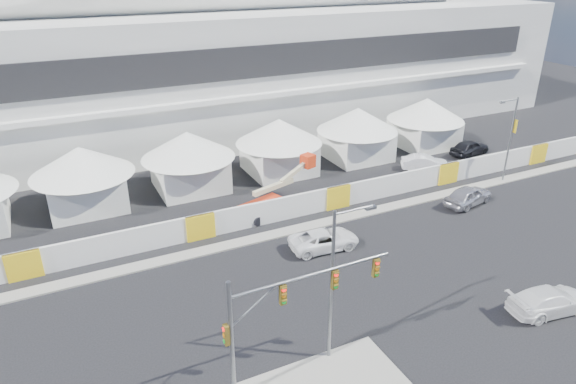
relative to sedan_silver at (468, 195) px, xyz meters
name	(u,v)px	position (x,y,z in m)	size (l,w,h in m)	color
ground	(378,328)	(-16.42, -10.11, -0.84)	(160.00, 160.00, 0.00)	black
far_curb	(478,186)	(3.58, 2.39, -0.78)	(80.00, 1.20, 0.12)	gray
stadium	(245,47)	(-7.72, 31.39, 8.61)	(80.00, 24.80, 21.98)	silver
tent_row	(235,148)	(-15.92, 13.89, 2.31)	(53.40, 8.40, 5.40)	white
hoarding_fence	(337,197)	(-10.42, 4.39, 0.16)	(70.00, 0.25, 2.00)	white
scaffold_tower	(498,59)	(29.58, 25.89, 5.16)	(4.40, 4.40, 12.00)	#595B60
sedan_silver	(468,195)	(0.00, 0.00, 0.00)	(4.92, 1.98, 1.68)	silver
pickup_curb	(324,240)	(-14.76, -0.98, -0.12)	(5.16, 2.38, 1.44)	white
pickup_near	(550,300)	(-6.29, -13.29, -0.07)	(5.33, 2.17, 1.55)	white
lot_car_a	(425,163)	(1.83, 7.83, -0.08)	(4.61, 1.61, 1.52)	white
lot_car_b	(470,147)	(9.03, 9.22, -0.01)	(4.86, 1.96, 1.66)	black
traffic_mast	(271,324)	(-23.69, -11.43, 3.03)	(8.71, 0.65, 6.64)	slate
streetlight_median	(336,276)	(-19.91, -10.91, 4.24)	(2.38, 0.24, 8.59)	gray
streetlight_curb	(510,134)	(6.57, 2.39, 3.87)	(2.40, 0.54, 8.11)	gray
boom_lift	(270,203)	(-16.06, 5.73, 0.24)	(8.16, 2.91, 4.01)	red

